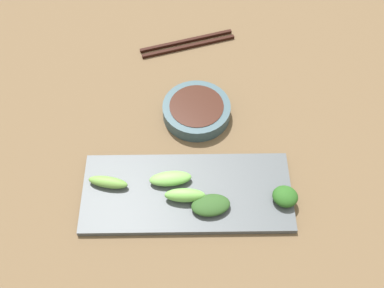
% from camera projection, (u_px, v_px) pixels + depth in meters
% --- Properties ---
extents(tabletop, '(2.10, 2.10, 0.02)m').
position_uv_depth(tabletop, '(193.00, 164.00, 0.94)').
color(tabletop, brown).
rests_on(tabletop, ground).
extents(sauce_bowl, '(0.14, 0.14, 0.03)m').
position_uv_depth(sauce_bowl, '(197.00, 110.00, 0.99)').
color(sauce_bowl, '#334C55').
rests_on(sauce_bowl, tabletop).
extents(serving_plate, '(0.17, 0.40, 0.01)m').
position_uv_depth(serving_plate, '(187.00, 193.00, 0.89)').
color(serving_plate, '#484D52').
rests_on(serving_plate, tabletop).
extents(broccoli_stalk_0, '(0.04, 0.08, 0.02)m').
position_uv_depth(broccoli_stalk_0, '(108.00, 182.00, 0.88)').
color(broccoli_stalk_0, '#6B9E43').
rests_on(broccoli_stalk_0, serving_plate).
extents(broccoli_stalk_1, '(0.03, 0.08, 0.03)m').
position_uv_depth(broccoli_stalk_1, '(185.00, 195.00, 0.86)').
color(broccoli_stalk_1, '#72BB50').
rests_on(broccoli_stalk_1, serving_plate).
extents(broccoli_leafy_2, '(0.06, 0.06, 0.03)m').
position_uv_depth(broccoli_leafy_2, '(285.00, 196.00, 0.86)').
color(broccoli_leafy_2, '#26571C').
rests_on(broccoli_leafy_2, serving_plate).
extents(broccoli_stalk_3, '(0.04, 0.08, 0.02)m').
position_uv_depth(broccoli_stalk_3, '(170.00, 179.00, 0.89)').
color(broccoli_stalk_3, '#74B654').
rests_on(broccoli_stalk_3, serving_plate).
extents(broccoli_leafy_4, '(0.05, 0.08, 0.02)m').
position_uv_depth(broccoli_leafy_4, '(211.00, 205.00, 0.85)').
color(broccoli_leafy_4, '#2B4F21').
rests_on(broccoli_leafy_4, serving_plate).
extents(chopsticks, '(0.09, 0.23, 0.01)m').
position_uv_depth(chopsticks, '(188.00, 44.00, 1.12)').
color(chopsticks, black).
rests_on(chopsticks, tabletop).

